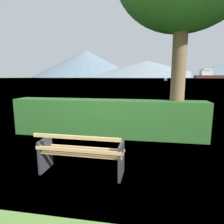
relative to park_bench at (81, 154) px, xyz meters
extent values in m
plane|color=#567A38|center=(0.00, 0.06, -0.42)|extent=(1400.00, 1400.00, 0.00)
plane|color=slate|center=(0.00, 308.75, -0.42)|extent=(620.00, 620.00, 0.00)
cube|color=tan|center=(0.00, -0.13, 0.03)|extent=(1.67, 0.11, 0.04)
cube|color=tan|center=(0.00, 0.06, 0.03)|extent=(1.67, 0.11, 0.04)
cube|color=tan|center=(0.01, 0.25, 0.03)|extent=(1.67, 0.11, 0.04)
cube|color=tan|center=(-0.01, -0.21, 0.15)|extent=(1.67, 0.09, 0.06)
cube|color=tan|center=(-0.01, -0.25, 0.41)|extent=(1.67, 0.09, 0.06)
cube|color=#2D2D33|center=(-0.79, 0.06, -0.09)|extent=(0.06, 0.51, 0.68)
cube|color=#2D2D33|center=(0.80, 0.02, -0.09)|extent=(0.06, 0.51, 0.68)
cube|color=#285B23|center=(0.00, 2.64, 0.17)|extent=(6.17, 0.70, 1.19)
cylinder|color=brown|center=(2.18, 2.84, 1.46)|extent=(0.43, 0.43, 3.78)
cube|color=silver|center=(83.75, 300.51, 7.16)|extent=(15.62, 11.40, 6.74)
cube|color=silver|center=(83.75, 300.51, 11.58)|extent=(11.33, 12.08, 2.11)
cube|color=#335693|center=(11.27, 107.14, 0.12)|extent=(1.96, 5.57, 1.10)
cube|color=silver|center=(11.27, 107.14, 1.14)|extent=(1.25, 2.04, 0.93)
cone|color=slate|center=(-183.32, 599.78, 40.90)|extent=(322.77, 322.77, 82.65)
cone|color=gray|center=(0.00, 553.53, 22.20)|extent=(343.37, 343.37, 45.25)
camera|label=1|loc=(1.23, -3.55, 1.49)|focal=31.86mm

